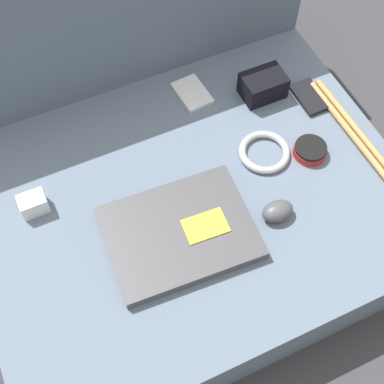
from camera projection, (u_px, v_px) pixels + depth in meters
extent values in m
plane|color=#38383D|center=(192.00, 230.00, 1.31)|extent=(8.00, 8.00, 0.00)
cube|color=slate|center=(192.00, 214.00, 1.24)|extent=(0.95, 0.73, 0.16)
cube|color=slate|center=(113.00, 30.00, 1.31)|extent=(0.95, 0.20, 0.50)
cube|color=#47474C|center=(180.00, 232.00, 1.11)|extent=(0.32, 0.25, 0.02)
cube|color=yellow|center=(205.00, 226.00, 1.11)|extent=(0.09, 0.07, 0.00)
ellipsoid|color=#4C4C51|center=(278.00, 211.00, 1.13)|extent=(0.07, 0.05, 0.04)
cylinder|color=red|center=(310.00, 151.00, 1.23)|extent=(0.08, 0.08, 0.02)
cylinder|color=black|center=(311.00, 148.00, 1.21)|extent=(0.07, 0.07, 0.01)
cube|color=silver|center=(192.00, 93.00, 1.32)|extent=(0.08, 0.11, 0.01)
cube|color=black|center=(310.00, 97.00, 1.31)|extent=(0.06, 0.10, 0.01)
cube|color=black|center=(263.00, 85.00, 1.30)|extent=(0.10, 0.07, 0.06)
cube|color=silver|center=(33.00, 204.00, 1.14)|extent=(0.06, 0.04, 0.04)
torus|color=#B2B2B7|center=(264.00, 152.00, 1.22)|extent=(0.12, 0.12, 0.02)
cylinder|color=tan|center=(357.00, 141.00, 1.24)|extent=(0.02, 0.39, 0.02)
cylinder|color=tan|center=(363.00, 138.00, 1.25)|extent=(0.02, 0.39, 0.02)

